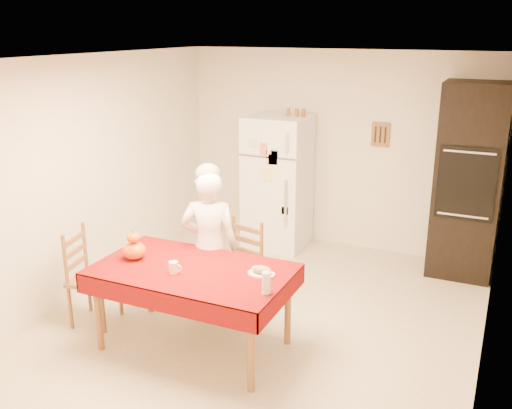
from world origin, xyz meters
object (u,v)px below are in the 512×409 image
Objects in this scene: seated_woman at (210,247)px; wine_glass at (266,283)px; pumpkin_lower at (134,251)px; bread_plate at (261,274)px; chair_far at (241,263)px; coffee_mug at (174,267)px; oven_cabinet at (468,182)px; dining_table at (193,276)px; chair_left at (87,273)px; refrigerator at (278,182)px.

seated_woman reaches higher than wine_glass.
bread_plate is (1.18, 0.15, -0.07)m from pumpkin_lower.
coffee_mug is (-0.17, -0.95, 0.30)m from chair_far.
oven_cabinet reaches higher than dining_table.
pumpkin_lower reaches higher than bread_plate.
seated_woman is 7.21× the size of pumpkin_lower.
chair_left is 1.97m from wine_glass.
oven_cabinet is 3.53m from coffee_mug.
chair_left reaches higher than wine_glass.
chair_far is 9.50× the size of coffee_mug.
oven_cabinet is at bearing 46.56° from pumpkin_lower.
seated_woman is at bearing 49.72° from pumpkin_lower.
pumpkin_lower is at bearing 166.35° from coffee_mug.
chair_far is 0.63× the size of seated_woman.
chair_far is (0.36, -1.84, -0.34)m from refrigerator.
chair_left reaches higher than bread_plate.
seated_woman is (-0.12, 0.52, 0.06)m from dining_table.
bread_plate is at bearing -38.02° from chair_far.
chair_far is 1.00× the size of chair_left.
oven_cabinet is at bearing 58.66° from chair_far.
refrigerator reaches higher than chair_left.
pumpkin_lower is at bearing -133.44° from oven_cabinet.
dining_table is at bearing -126.53° from oven_cabinet.
pumpkin_lower is at bearing 173.85° from wine_glass.
refrigerator is 1.79× the size of chair_far.
dining_table is at bearing 167.20° from wine_glass.
coffee_mug is at bearing -85.92° from refrigerator.
chair_far is at bearing 51.73° from pumpkin_lower.
chair_left is 9.50× the size of coffee_mug.
coffee_mug is at bearing -158.68° from bread_plate.
coffee_mug is 0.42× the size of bread_plate.
chair_left reaches higher than coffee_mug.
oven_cabinet is at bearing -152.95° from seated_woman.
oven_cabinet is at bearing 53.47° from dining_table.
refrigerator is 1.13× the size of seated_woman.
seated_woman is at bearing -85.26° from refrigerator.
chair_left is 1.20m from seated_woman.
dining_table is 17.00× the size of coffee_mug.
refrigerator is 17.00× the size of coffee_mug.
dining_table is at bearing 57.67° from coffee_mug.
oven_cabinet reaches higher than wine_glass.
seated_woman is at bearing -74.38° from chair_left.
bread_plate is at bearing -96.99° from chair_left.
refrigerator is 8.12× the size of pumpkin_lower.
coffee_mug is (-0.09, -0.15, 0.12)m from dining_table.
chair_left is at bearing 178.59° from pumpkin_lower.
pumpkin_lower is at bearing -177.11° from dining_table.
wine_glass is at bearing -59.88° from bread_plate.
chair_far is 3.96× the size of bread_plate.
dining_table is 0.81m from wine_glass.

